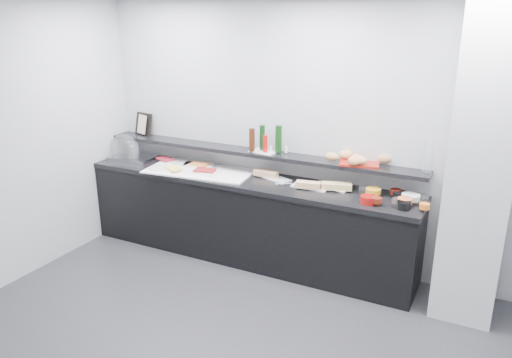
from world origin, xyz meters
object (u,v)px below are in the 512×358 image
at_px(condiment_tray, 263,152).
at_px(carafe, 428,158).
at_px(framed_print, 144,124).
at_px(bread_tray, 359,163).
at_px(cloche_base, 133,158).
at_px(sandwich_plate_mid, 310,187).

distance_m(condiment_tray, carafe, 1.64).
relative_size(framed_print, bread_tray, 0.71).
distance_m(cloche_base, sandwich_plate_mid, 2.21).
distance_m(cloche_base, framed_print, 0.43).
distance_m(cloche_base, bread_tray, 2.65).
bearing_deg(sandwich_plate_mid, bread_tray, 25.29).
height_order(cloche_base, bread_tray, bread_tray).
distance_m(sandwich_plate_mid, framed_print, 2.25).
relative_size(framed_print, condiment_tray, 0.93).
height_order(sandwich_plate_mid, carafe, carafe).
xyz_separation_m(sandwich_plate_mid, bread_tray, (0.42, 0.18, 0.25)).
xyz_separation_m(sandwich_plate_mid, carafe, (1.05, 0.16, 0.39)).
relative_size(cloche_base, sandwich_plate_mid, 1.42).
relative_size(sandwich_plate_mid, carafe, 1.21).
relative_size(cloche_base, bread_tray, 1.40).
relative_size(condiment_tray, carafe, 0.93).
bearing_deg(bread_tray, carafe, -15.43).
height_order(cloche_base, framed_print, framed_print).
xyz_separation_m(framed_print, carafe, (3.25, -0.07, 0.02)).
bearing_deg(carafe, cloche_base, -177.28).
bearing_deg(framed_print, bread_tray, 9.98).
distance_m(sandwich_plate_mid, carafe, 1.13).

